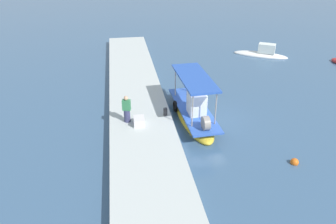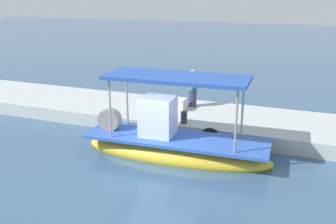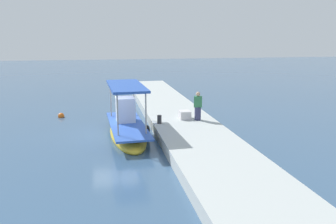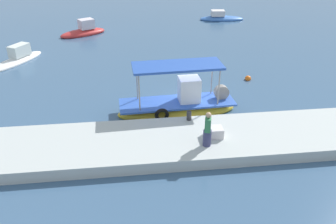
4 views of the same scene
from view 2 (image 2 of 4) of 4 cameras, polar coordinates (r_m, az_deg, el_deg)
name	(u,v)px [view 2 (image 2 of 4)]	position (r m, az deg, el deg)	size (l,w,h in m)	color
ground_plane	(154,161)	(12.67, -2.14, -7.39)	(120.00, 120.00, 0.00)	#395878
dock_quay	(191,118)	(16.03, 3.45, -0.90)	(36.00, 3.69, 0.55)	#B2B9B6
main_fishing_boat	(173,143)	(12.90, 0.81, -4.61)	(6.55, 2.10, 3.15)	gold
fisherman_near_bollard	(193,90)	(16.53, 3.71, 3.35)	(0.45, 0.51, 1.63)	#36385E
mooring_bollard	(184,117)	(14.46, 2.41, -0.83)	(0.24, 0.24, 0.46)	#2D2D33
cargo_crate	(177,104)	(16.22, 1.36, 1.24)	(0.77, 0.62, 0.46)	silver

